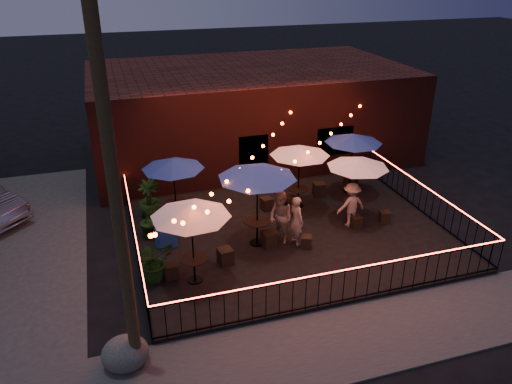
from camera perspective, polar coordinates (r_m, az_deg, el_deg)
ground at (r=15.30m, az=6.45°, el=-8.48°), size 110.00×110.00×0.00m
patio at (r=16.82m, az=3.77°, el=-4.68°), size 10.00×8.00×0.15m
sidewalk at (r=13.01m, az=12.32°, el=-15.88°), size 18.00×2.50×0.05m
brick_building at (r=23.38m, az=-0.81°, el=9.24°), size 14.00×8.00×4.00m
utility_pole at (r=10.00m, az=-15.55°, el=-2.22°), size 0.26×0.26×8.00m
fence_front at (r=13.46m, az=9.99°, el=-10.58°), size 10.00×0.04×1.04m
fence_left at (r=15.64m, az=-13.63°, el=-5.42°), size 0.04×8.00×1.04m
fence_right at (r=18.77m, az=18.24°, el=-0.62°), size 0.04×8.00×1.04m
festoon_lights at (r=15.17m, az=0.86°, el=2.22°), size 10.02×8.72×1.32m
cafe_table_0 at (r=13.33m, az=-7.48°, el=-2.25°), size 2.74×2.74×2.41m
cafe_table_1 at (r=16.69m, az=-9.48°, el=3.09°), size 2.52×2.52×2.30m
cafe_table_2 at (r=14.95m, az=0.14°, el=2.18°), size 3.03×3.03×2.68m
cafe_table_3 at (r=17.57m, az=5.02°, el=4.63°), size 2.76×2.76×2.35m
cafe_table_4 at (r=16.93m, az=11.58°, el=3.21°), size 2.32×2.32×2.30m
cafe_table_5 at (r=19.01m, az=11.09°, el=5.95°), size 2.85×2.85×2.37m
bistro_chair_0 at (r=14.58m, az=-9.62°, el=-8.84°), size 0.39×0.39×0.44m
bistro_chair_1 at (r=14.98m, az=-3.51°, el=-7.34°), size 0.47×0.47×0.49m
bistro_chair_2 at (r=16.91m, az=-11.48°, el=-3.74°), size 0.49×0.49×0.50m
bistro_chair_3 at (r=17.25m, az=-6.25°, el=-2.75°), size 0.47×0.47×0.50m
bistro_chair_4 at (r=15.79m, az=1.49°, el=-5.43°), size 0.48×0.48×0.50m
bistro_chair_5 at (r=15.83m, az=5.73°, el=-5.68°), size 0.45×0.45×0.40m
bistro_chair_6 at (r=18.03m, az=1.23°, el=-1.35°), size 0.45×0.45×0.46m
bistro_chair_7 at (r=18.25m, az=3.85°, el=-1.13°), size 0.40×0.40×0.42m
bistro_chair_8 at (r=17.21m, az=11.35°, el=-3.36°), size 0.35×0.35×0.41m
bistro_chair_9 at (r=17.77m, az=14.47°, el=-2.75°), size 0.40×0.40×0.40m
bistro_chair_10 at (r=19.24m, az=7.22°, el=0.32°), size 0.50×0.50×0.51m
bistro_chair_11 at (r=20.09m, az=10.78°, el=1.19°), size 0.54×0.54×0.52m
patron_a at (r=15.72m, az=4.65°, el=-3.27°), size 0.52×0.67×1.64m
patron_b at (r=15.75m, az=2.83°, el=-2.93°), size 0.95×1.04×1.74m
patron_c at (r=17.04m, az=10.83°, el=-1.44°), size 1.04×0.64×1.56m
potted_shrub_a at (r=14.39m, az=-11.58°, el=-7.69°), size 1.32×1.23×1.21m
potted_shrub_b at (r=16.46m, az=-11.97°, el=-3.17°), size 0.70×0.57×1.24m
potted_shrub_c at (r=17.80m, az=-12.11°, el=-0.75°), size 0.97×0.97×1.33m
cooler at (r=15.93m, az=-10.24°, el=-4.88°), size 0.73×0.61×0.82m
boulder at (r=12.16m, az=-14.71°, el=-17.41°), size 1.22×1.14×0.76m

